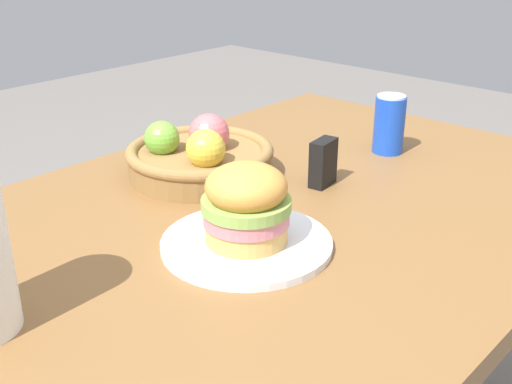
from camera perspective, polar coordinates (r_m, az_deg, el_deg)
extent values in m
cube|color=brown|center=(1.12, 0.87, -2.86)|extent=(1.40, 0.90, 0.04)
cylinder|color=brown|center=(1.92, 4.76, -3.55)|extent=(0.07, 0.07, 0.71)
cylinder|color=white|center=(1.00, -0.85, -4.60)|extent=(0.27, 0.27, 0.01)
cylinder|color=tan|center=(0.99, -0.86, -3.52)|extent=(0.13, 0.13, 0.03)
cylinder|color=#C67075|center=(0.98, -0.86, -2.16)|extent=(0.13, 0.13, 0.02)
cylinder|color=#84A84C|center=(0.97, -0.87, -1.09)|extent=(0.14, 0.14, 0.02)
ellipsoid|color=gold|center=(0.96, -0.88, 0.46)|extent=(0.12, 0.12, 0.07)
cylinder|color=blue|center=(1.41, 11.76, 5.86)|extent=(0.07, 0.07, 0.12)
cylinder|color=silver|center=(1.39, 11.97, 8.33)|extent=(0.06, 0.06, 0.00)
cylinder|color=olive|center=(1.27, -4.98, 2.56)|extent=(0.28, 0.28, 0.05)
torus|color=olive|center=(1.26, -5.02, 3.62)|extent=(0.29, 0.29, 0.02)
sphere|color=#D16066|center=(1.27, -4.20, 5.17)|extent=(0.08, 0.08, 0.08)
sphere|color=#6BAD38|center=(1.26, -8.46, 4.70)|extent=(0.07, 0.07, 0.07)
sphere|color=gold|center=(1.19, -4.50, 3.84)|extent=(0.07, 0.07, 0.07)
cube|color=black|center=(1.22, 5.99, 2.60)|extent=(0.06, 0.04, 0.09)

